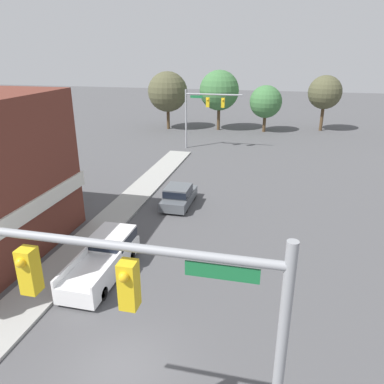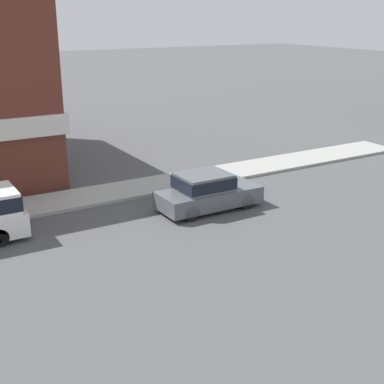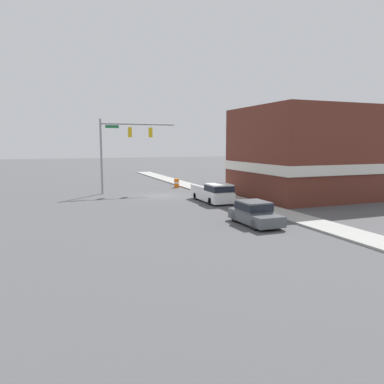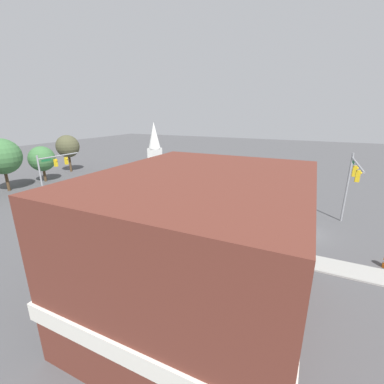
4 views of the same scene
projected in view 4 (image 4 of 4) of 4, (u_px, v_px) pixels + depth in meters
name	position (u px, v px, depth m)	size (l,w,h in m)	color
ground_plane	(304.00, 233.00, 26.58)	(200.00, 200.00, 0.00)	#4C4C4F
sidewalk_curb	(301.00, 260.00, 21.63)	(2.40, 60.00, 0.14)	#9E9E99
near_signal_assembly	(352.00, 177.00, 25.90)	(8.11, 0.49, 7.84)	gray
far_signal_assembly	(53.00, 167.00, 35.11)	(6.45, 0.49, 6.71)	gray
car_lead	(168.00, 210.00, 30.87)	(1.87, 4.26, 1.54)	black
pickup_truck_parked	(241.00, 228.00, 25.84)	(1.99, 5.63, 1.79)	black
corner_brick_building	(202.00, 248.00, 15.30)	(13.94, 11.61, 8.76)	brown
church_steeple	(154.00, 145.00, 55.99)	(2.60, 2.60, 10.06)	white
backdrop_tree_left_mid	(2.00, 156.00, 39.47)	(5.50, 5.50, 8.27)	#4C3823
backdrop_tree_center	(42.00, 159.00, 45.52)	(4.40, 4.40, 6.35)	#4C3823
backdrop_tree_right_mid	(68.00, 146.00, 53.03)	(4.57, 4.57, 7.61)	#4C3823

